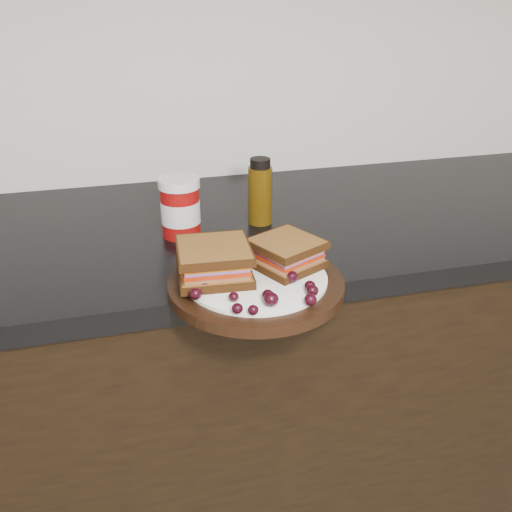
{
  "coord_description": "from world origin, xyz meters",
  "views": [
    {
      "loc": [
        -0.24,
        0.64,
        1.35
      ],
      "look_at": [
        -0.04,
        1.41,
        0.96
      ],
      "focal_mm": 40.0,
      "sensor_mm": 36.0,
      "label": 1
    }
  ],
  "objects": [
    {
      "name": "base_cabinets",
      "position": [
        0.0,
        1.7,
        0.43
      ],
      "size": [
        3.96,
        0.58,
        0.86
      ],
      "primitive_type": "cube",
      "color": "black",
      "rests_on": "ground_plane"
    },
    {
      "name": "countertop",
      "position": [
        0.0,
        1.7,
        0.88
      ],
      "size": [
        3.98,
        0.6,
        0.04
      ],
      "primitive_type": "cube",
      "color": "black",
      "rests_on": "base_cabinets"
    },
    {
      "name": "plate",
      "position": [
        -0.04,
        1.41,
        0.91
      ],
      "size": [
        0.28,
        0.28,
        0.02
      ],
      "primitive_type": "cylinder",
      "color": "black",
      "rests_on": "countertop"
    },
    {
      "name": "sandwich_left",
      "position": [
        -0.1,
        1.43,
        0.95
      ],
      "size": [
        0.12,
        0.12,
        0.05
      ],
      "primitive_type": null,
      "rotation": [
        0.0,
        0.0,
        -0.07
      ],
      "color": "brown",
      "rests_on": "plate"
    },
    {
      "name": "sandwich_right",
      "position": [
        0.02,
        1.44,
        0.95
      ],
      "size": [
        0.13,
        0.13,
        0.05
      ],
      "primitive_type": null,
      "rotation": [
        0.0,
        0.0,
        0.45
      ],
      "color": "brown",
      "rests_on": "plate"
    },
    {
      "name": "grape_0",
      "position": [
        -0.14,
        1.37,
        0.93
      ],
      "size": [
        0.02,
        0.02,
        0.02
      ],
      "primitive_type": "ellipsoid",
      "color": "black",
      "rests_on": "plate"
    },
    {
      "name": "grape_1",
      "position": [
        -0.09,
        1.35,
        0.93
      ],
      "size": [
        0.02,
        0.02,
        0.01
      ],
      "primitive_type": "ellipsoid",
      "color": "black",
      "rests_on": "plate"
    },
    {
      "name": "grape_2",
      "position": [
        -0.09,
        1.31,
        0.93
      ],
      "size": [
        0.02,
        0.02,
        0.02
      ],
      "primitive_type": "ellipsoid",
      "color": "black",
      "rests_on": "plate"
    },
    {
      "name": "grape_3",
      "position": [
        -0.07,
        1.3,
        0.93
      ],
      "size": [
        0.02,
        0.02,
        0.01
      ],
      "primitive_type": "ellipsoid",
      "color": "black",
      "rests_on": "plate"
    },
    {
      "name": "grape_4",
      "position": [
        -0.04,
        1.32,
        0.93
      ],
      "size": [
        0.02,
        0.02,
        0.02
      ],
      "primitive_type": "ellipsoid",
      "color": "black",
      "rests_on": "plate"
    },
    {
      "name": "grape_5",
      "position": [
        -0.04,
        1.34,
        0.93
      ],
      "size": [
        0.02,
        0.02,
        0.02
      ],
      "primitive_type": "ellipsoid",
      "color": "black",
      "rests_on": "plate"
    },
    {
      "name": "grape_6",
      "position": [
        0.01,
        1.31,
        0.93
      ],
      "size": [
        0.02,
        0.02,
        0.02
      ],
      "primitive_type": "ellipsoid",
      "color": "black",
      "rests_on": "plate"
    },
    {
      "name": "grape_7",
      "position": [
        0.03,
        1.33,
        0.93
      ],
      "size": [
        0.02,
        0.02,
        0.02
      ],
      "primitive_type": "ellipsoid",
      "color": "black",
      "rests_on": "plate"
    },
    {
      "name": "grape_8",
      "position": [
        0.03,
        1.35,
        0.93
      ],
      "size": [
        0.02,
        0.02,
        0.02
      ],
      "primitive_type": "ellipsoid",
      "color": "black",
      "rests_on": "plate"
    },
    {
      "name": "grape_9",
      "position": [
        0.01,
        1.38,
        0.93
      ],
      "size": [
        0.02,
        0.02,
        0.02
      ],
      "primitive_type": "ellipsoid",
      "color": "black",
      "rests_on": "plate"
    },
    {
      "name": "grape_10",
      "position": [
        0.04,
        1.42,
        0.93
      ],
      "size": [
        0.02,
        0.02,
        0.02
      ],
      "primitive_type": "ellipsoid",
      "color": "black",
      "rests_on": "plate"
    },
    {
      "name": "grape_11",
      "position": [
        0.03,
        1.43,
        0.93
      ],
      "size": [
        0.02,
        0.02,
        0.02
      ],
      "primitive_type": "ellipsoid",
      "color": "black",
      "rests_on": "plate"
    },
    {
      "name": "grape_12",
      "position": [
        0.02,
        1.44,
        0.93
      ],
      "size": [
        0.02,
        0.02,
        0.02
      ],
      "primitive_type": "ellipsoid",
      "color": "black",
      "rests_on": "plate"
    },
    {
      "name": "grape_13",
      "position": [
        -0.1,
        1.47,
        0.93
      ],
      "size": [
        0.02,
        0.02,
        0.02
      ],
      "primitive_type": "ellipsoid",
      "color": "black",
      "rests_on": "plate"
    },
    {
      "name": "grape_14",
      "position": [
        -0.11,
        1.44,
        0.93
      ],
      "size": [
        0.02,
        0.02,
        0.01
      ],
      "primitive_type": "ellipsoid",
      "color": "black",
      "rests_on": "plate"
    },
    {
      "name": "grape_15",
      "position": [
        -0.09,
        1.42,
        0.93
      ],
      "size": [
        0.02,
        0.02,
        0.02
      ],
      "primitive_type": "ellipsoid",
      "color": "black",
      "rests_on": "plate"
    },
    {
      "name": "grape_16",
      "position": [
        -0.13,
        1.39,
        0.93
      ],
      "size": [
        0.02,
        0.02,
        0.02
      ],
      "primitive_type": "ellipsoid",
      "color": "black",
      "rests_on": "plate"
    },
    {
      "name": "grape_17",
      "position": [
        -0.1,
        1.45,
        0.93
      ],
      "size": [
        0.02,
        0.02,
        0.02
      ],
      "primitive_type": "ellipsoid",
      "color": "black",
      "rests_on": "plate"
    },
    {
      "name": "grape_18",
      "position": [
        -0.12,
        1.43,
        0.93
      ],
      "size": [
        0.02,
        0.02,
        0.02
      ],
      "primitive_type": "ellipsoid",
      "color": "black",
      "rests_on": "plate"
    },
    {
      "name": "grape_19",
      "position": [
        -0.13,
        1.43,
        0.93
      ],
      "size": [
        0.02,
        0.02,
        0.02
      ],
      "primitive_type": "ellipsoid",
      "color": "black",
      "rests_on": "plate"
    },
    {
      "name": "condiment_jar",
      "position": [
        -0.12,
        1.66,
        0.96
      ],
      "size": [
        0.1,
        0.1,
        0.11
      ],
      "primitive_type": "cylinder",
      "rotation": [
        0.0,
        0.0,
        -0.34
      ],
      "color": "maroon",
      "rests_on": "countertop"
    },
    {
      "name": "oil_bottle",
      "position": [
        0.04,
        1.68,
        0.97
      ],
      "size": [
        0.06,
        0.06,
        0.13
      ],
      "primitive_type": "cylinder",
      "rotation": [
        0.0,
        0.0,
        0.18
      ],
      "color": "#432E06",
      "rests_on": "countertop"
    }
  ]
}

